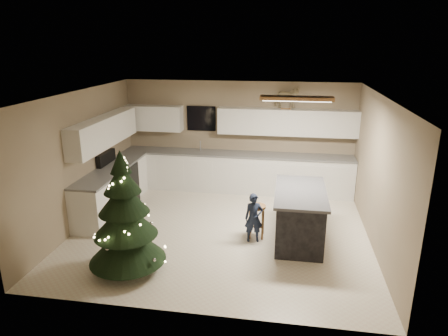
{
  "coord_description": "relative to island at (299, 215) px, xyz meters",
  "views": [
    {
      "loc": [
        1.17,
        -6.87,
        3.47
      ],
      "look_at": [
        0.0,
        0.35,
        1.15
      ],
      "focal_mm": 32.0,
      "sensor_mm": 36.0,
      "label": 1
    }
  ],
  "objects": [
    {
      "name": "ground_plane",
      "position": [
        -1.46,
        0.13,
        -0.48
      ],
      "size": [
        5.5,
        5.5,
        0.0
      ],
      "primitive_type": "plane",
      "color": "beige"
    },
    {
      "name": "room_shell",
      "position": [
        -1.43,
        0.13,
        1.27
      ],
      "size": [
        5.52,
        5.02,
        2.61
      ],
      "color": "gray",
      "rests_on": "ground_plane"
    },
    {
      "name": "cabinetry",
      "position": [
        -2.37,
        1.78,
        0.28
      ],
      "size": [
        5.5,
        3.2,
        2.0
      ],
      "color": "silver",
      "rests_on": "ground_plane"
    },
    {
      "name": "island",
      "position": [
        0.0,
        0.0,
        0.0
      ],
      "size": [
        0.9,
        1.7,
        0.95
      ],
      "color": "black",
      "rests_on": "ground_plane"
    },
    {
      "name": "bar_stool",
      "position": [
        -0.77,
        -0.02,
        -0.01
      ],
      "size": [
        0.33,
        0.33,
        0.62
      ],
      "rotation": [
        0.0,
        0.0,
        0.3
      ],
      "color": "brown",
      "rests_on": "ground_plane"
    },
    {
      "name": "christmas_tree",
      "position": [
        -2.68,
        -1.47,
        0.33
      ],
      "size": [
        1.24,
        1.19,
        1.98
      ],
      "rotation": [
        0.0,
        0.0,
        -0.09
      ],
      "color": "#3F2816",
      "rests_on": "ground_plane"
    },
    {
      "name": "toddler",
      "position": [
        -0.81,
        -0.19,
        -0.03
      ],
      "size": [
        0.37,
        0.28,
        0.91
      ],
      "primitive_type": "imported",
      "rotation": [
        0.0,
        0.0,
        0.21
      ],
      "color": "black",
      "rests_on": "ground_plane"
    },
    {
      "name": "rocking_horse",
      "position": [
        -0.34,
        2.45,
        1.78
      ],
      "size": [
        0.62,
        0.36,
        0.51
      ],
      "rotation": [
        0.0,
        0.0,
        1.39
      ],
      "color": "brown",
      "rests_on": "cabinetry"
    }
  ]
}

